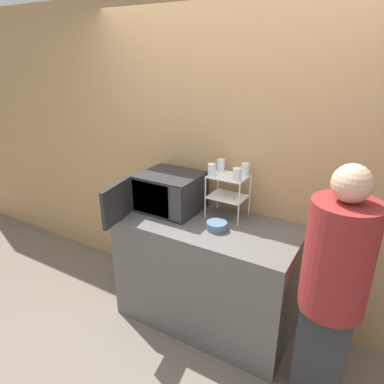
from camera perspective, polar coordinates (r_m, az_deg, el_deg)
The scene contains 11 objects.
ground_plane at distance 2.96m, azimuth -1.09°, elevation -23.93°, with size 12.00×12.00×0.00m, color #6B6056.
wall_back at distance 2.82m, azimuth 6.37°, elevation 4.74°, with size 8.00×0.06×2.60m.
counter at distance 2.89m, azimuth 2.45°, elevation -13.39°, with size 1.41×0.67×0.92m.
microwave at distance 2.83m, azimuth -4.04°, elevation -0.05°, with size 0.52×0.80×0.31m.
dish_rack at distance 2.67m, azimuth 6.02°, elevation 0.74°, with size 0.29×0.23×0.35m.
glass_front_left at distance 2.61m, azimuth 3.33°, elevation 3.71°, with size 0.06×0.06×0.10m.
glass_back_right at distance 2.65m, azimuth 8.88°, elevation 3.75°, with size 0.06×0.06×0.10m.
glass_front_right at distance 2.52m, azimuth 7.53°, elevation 2.94°, with size 0.06×0.06×0.10m.
glass_back_left at distance 2.72m, azimuth 4.81°, elevation 4.45°, with size 0.06×0.06×0.10m.
bowl at distance 2.55m, azimuth 4.15°, elevation -5.67°, with size 0.15×0.15×0.06m.
person at distance 2.21m, azimuth 22.53°, elevation -13.79°, with size 0.38×0.38×1.61m.
Camera 1 is at (1.10, -1.75, 2.12)m, focal length 32.00 mm.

